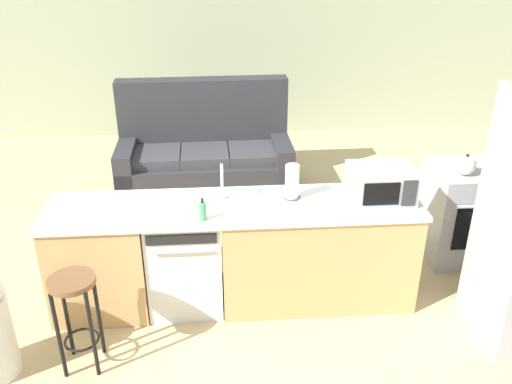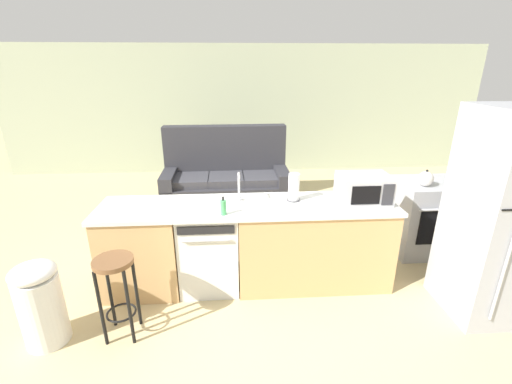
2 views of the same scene
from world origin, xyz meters
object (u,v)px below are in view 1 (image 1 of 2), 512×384
Objects in this scene: stove_range at (468,212)px; microwave at (381,184)px; couch at (205,156)px; paper_towel_roll at (292,182)px; soap_bottle at (203,211)px; bar_stool at (75,304)px; dishwasher at (186,259)px; kettle at (466,165)px.

microwave is at bearing -152.33° from stove_range.
microwave is 2.76m from couch.
soap_bottle is (-0.70, -0.31, -0.07)m from paper_towel_roll.
soap_bottle is at bearing -156.20° from paper_towel_roll.
stove_range is at bearing 20.36° from bar_stool.
couch is at bearing 73.97° from bar_stool.
couch reaches higher than soap_bottle.
couch reaches higher than paper_towel_roll.
paper_towel_roll is (-0.69, 0.09, -0.00)m from microwave.
dishwasher is 2.66m from stove_range.
kettle reaches higher than soap_bottle.
stove_range is 0.45× the size of couch.
stove_range is at bearing 14.93° from paper_towel_roll.
bar_stool is (-2.27, -0.68, -0.50)m from microwave.
dishwasher is at bearing -168.09° from stove_range.
microwave reaches higher than stove_range.
paper_towel_roll is at bearing 25.92° from bar_stool.
kettle is at bearing -142.84° from stove_range.
kettle is (2.27, 0.65, 0.01)m from soap_bottle.
couch is at bearing 121.90° from microwave.
kettle is (0.88, 0.42, -0.05)m from microwave.
paper_towel_roll is (-1.74, -0.46, 0.59)m from stove_range.
microwave is 0.69m from paper_towel_roll.
kettle is at bearing -38.86° from couch.
kettle is (2.43, 0.42, 0.56)m from dishwasher.
microwave is at bearing 16.71° from bar_stool.
paper_towel_roll reaches higher than soap_bottle.
paper_towel_roll is at bearing -71.57° from couch.
dishwasher is 1.14× the size of bar_stool.
dishwasher is 0.42× the size of couch.
couch is (-2.30, 1.85, -0.59)m from kettle.
paper_towel_roll is 2.40m from couch.
soap_bottle is 2.36m from kettle.
bar_stool is at bearing -160.67° from kettle.
microwave reaches higher than dishwasher.
kettle is 0.28× the size of bar_stool.
bar_stool is (-1.58, -0.77, -0.50)m from paper_towel_roll.
bar_stool is 0.37× the size of couch.
stove_range is 0.57m from kettle.
couch reaches higher than microwave.
stove_range is at bearing 11.91° from dishwasher.
couch is at bearing 141.14° from kettle.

